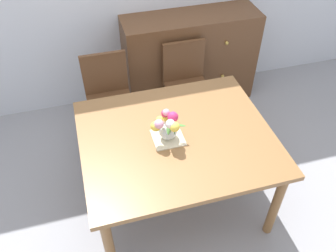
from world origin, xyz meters
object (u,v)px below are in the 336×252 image
dresser (190,59)px  chair_right (186,81)px  dining_table (176,144)px  chair_left (109,94)px  flower_vase (167,126)px

dresser → chair_right: bearing=-112.8°
chair_right → dining_table: bearing=67.5°
chair_left → dresser: 1.02m
dining_table → dresser: 1.45m
chair_left → chair_right: size_ratio=1.00×
chair_left → dresser: bearing=-157.4°
dining_table → chair_right: bearing=67.5°
flower_vase → chair_left: bearing=107.9°
chair_right → flower_vase: flower_vase is taller
dining_table → chair_left: 1.03m
dining_table → flower_vase: size_ratio=5.59×
flower_vase → dresser: bearing=64.9°
dining_table → dresser: dresser is taller
flower_vase → dining_table: bearing=12.1°
dining_table → chair_right: size_ratio=1.57×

